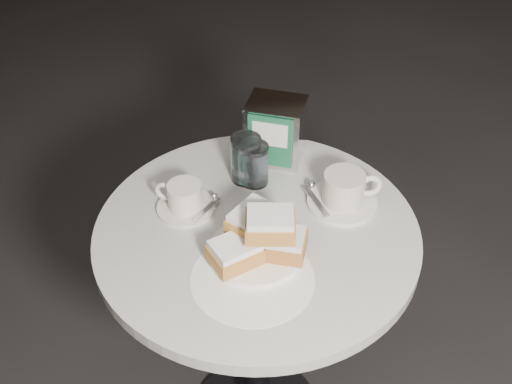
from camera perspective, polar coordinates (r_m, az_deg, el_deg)
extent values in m
cylinder|color=black|center=(1.66, 0.06, -12.83)|extent=(0.07, 0.07, 0.70)
cylinder|color=silver|center=(1.39, 0.07, -3.69)|extent=(0.70, 0.70, 0.03)
cylinder|color=white|center=(1.27, -0.31, -7.69)|extent=(0.29, 0.29, 0.00)
cylinder|color=white|center=(1.32, -0.09, -5.34)|extent=(0.22, 0.22, 0.01)
cube|color=#C57F3C|center=(1.28, -1.87, -5.58)|extent=(0.12, 0.11, 0.04)
cube|color=white|center=(1.26, -1.89, -4.79)|extent=(0.11, 0.10, 0.01)
cube|color=#B87038|center=(1.30, 2.29, -4.76)|extent=(0.11, 0.10, 0.04)
cube|color=white|center=(1.28, 2.32, -3.97)|extent=(0.11, 0.09, 0.01)
cube|color=#C98C3D|center=(1.30, -0.24, -2.73)|extent=(0.12, 0.12, 0.04)
cube|color=white|center=(1.28, -0.25, -1.91)|extent=(0.11, 0.11, 0.01)
cube|color=#C6843D|center=(1.24, 1.27, -3.09)|extent=(0.10, 0.08, 0.04)
cube|color=white|center=(1.23, 1.28, -2.25)|extent=(0.10, 0.08, 0.01)
cylinder|color=silver|center=(1.43, -6.24, -1.37)|extent=(0.17, 0.17, 0.01)
cylinder|color=silver|center=(1.41, -6.34, -0.34)|extent=(0.10, 0.10, 0.06)
cylinder|color=#90664E|center=(1.39, -6.41, 0.41)|extent=(0.09, 0.09, 0.00)
torus|color=silver|center=(1.42, -8.13, 0.06)|extent=(0.05, 0.03, 0.05)
cube|color=silver|center=(1.41, -4.41, -1.57)|extent=(0.06, 0.08, 0.00)
sphere|color=silver|center=(1.44, -3.76, -0.36)|extent=(0.02, 0.02, 0.02)
cylinder|color=silver|center=(1.45, 7.66, -0.88)|extent=(0.16, 0.16, 0.01)
cylinder|color=beige|center=(1.42, 7.80, 0.36)|extent=(0.10, 0.10, 0.07)
cylinder|color=#875D49|center=(1.40, 7.90, 1.27)|extent=(0.09, 0.09, 0.00)
torus|color=silver|center=(1.43, 10.08, 0.55)|extent=(0.06, 0.02, 0.06)
cube|color=#BDBDC2|center=(1.43, 5.35, -0.82)|extent=(0.05, 0.11, 0.00)
sphere|color=#B5B5BA|center=(1.47, 4.94, 0.66)|extent=(0.02, 0.02, 0.02)
cylinder|color=silver|center=(1.47, -0.90, 2.96)|extent=(0.07, 0.07, 0.11)
cylinder|color=silver|center=(1.47, -0.89, 2.83)|extent=(0.07, 0.07, 0.10)
cylinder|color=silver|center=(1.46, -0.10, 2.48)|extent=(0.08, 0.08, 0.10)
cylinder|color=silver|center=(1.47, -0.10, 2.36)|extent=(0.07, 0.07, 0.09)
cube|color=silver|center=(1.53, 1.76, 5.51)|extent=(0.16, 0.14, 0.15)
cube|color=#1B5F3E|center=(1.48, 1.25, 4.48)|extent=(0.10, 0.04, 0.13)
cube|color=white|center=(1.47, 1.23, 5.11)|extent=(0.08, 0.03, 0.06)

